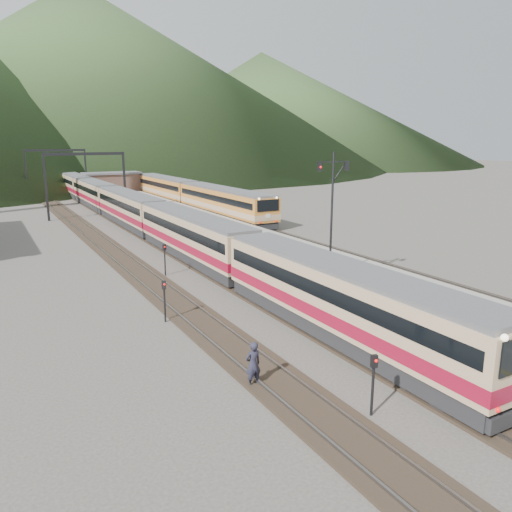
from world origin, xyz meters
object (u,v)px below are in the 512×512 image
signal_mast (332,202)px  worker (253,364)px  main_train (130,210)px  second_train (191,193)px

signal_mast → worker: bearing=-139.8°
main_train → second_train: second_train is taller
main_train → worker: main_train is taller
main_train → signal_mast: (4.42, -30.58, 3.81)m
second_train → worker: bearing=-109.3°
main_train → worker: size_ratio=49.80×
worker → signal_mast: bearing=-142.3°
worker → main_train: bearing=-101.1°
main_train → second_train: size_ratio=2.17×
signal_mast → main_train: bearing=98.2°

